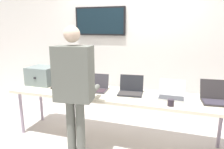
% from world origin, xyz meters
% --- Properties ---
extents(ground, '(8.00, 8.00, 0.04)m').
position_xyz_m(ground, '(0.00, 0.00, -0.02)').
color(ground, '#BAB3B0').
extents(back_wall, '(8.00, 0.11, 2.66)m').
position_xyz_m(back_wall, '(-0.02, 1.13, 1.34)').
color(back_wall, silver).
rests_on(back_wall, ground).
extents(workbench, '(3.14, 0.70, 0.74)m').
position_xyz_m(workbench, '(0.00, 0.00, 0.69)').
color(workbench, beige).
rests_on(workbench, ground).
extents(equipment_box, '(0.43, 0.40, 0.30)m').
position_xyz_m(equipment_box, '(-1.30, 0.13, 0.88)').
color(equipment_box, slate).
rests_on(equipment_box, workbench).
extents(laptop_station_0, '(0.38, 0.32, 0.25)m').
position_xyz_m(laptop_station_0, '(-0.83, 0.08, 0.79)').
color(laptop_station_0, black).
rests_on(laptop_station_0, workbench).
extents(laptop_station_1, '(0.36, 0.29, 0.24)m').
position_xyz_m(laptop_station_1, '(-0.31, 0.07, 0.79)').
color(laptop_station_1, '#3B3940').
rests_on(laptop_station_1, workbench).
extents(laptop_station_2, '(0.37, 0.33, 0.25)m').
position_xyz_m(laptop_station_2, '(0.22, 0.08, 0.79)').
color(laptop_station_2, '#232429').
rests_on(laptop_station_2, workbench).
extents(laptop_station_3, '(0.35, 0.32, 0.23)m').
position_xyz_m(laptop_station_3, '(0.79, 0.07, 0.79)').
color(laptop_station_3, '#B1B3B4').
rests_on(laptop_station_3, workbench).
extents(laptop_station_4, '(0.36, 0.40, 0.26)m').
position_xyz_m(laptop_station_4, '(1.33, 0.08, 0.80)').
color(laptop_station_4, '#282526').
rests_on(laptop_station_4, workbench).
extents(person, '(0.49, 0.63, 1.69)m').
position_xyz_m(person, '(-0.31, -0.62, 1.03)').
color(person, '#5D6159').
rests_on(person, ground).
extents(coffee_mug, '(0.08, 0.08, 0.08)m').
position_xyz_m(coffee_mug, '(0.80, -0.25, 0.78)').
color(coffee_mug, '#251F29').
rests_on(coffee_mug, workbench).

